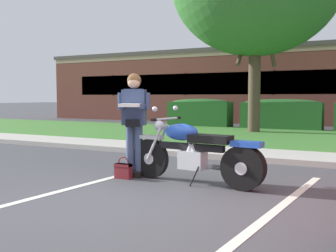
{
  "coord_description": "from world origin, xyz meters",
  "views": [
    {
      "loc": [
        2.59,
        -4.41,
        1.32
      ],
      "look_at": [
        -0.35,
        1.29,
        0.85
      ],
      "focal_mm": 42.48,
      "sensor_mm": 36.0,
      "label": 1
    }
  ],
  "objects": [
    {
      "name": "curb_strip",
      "position": [
        0.0,
        3.51,
        0.06
      ],
      "size": [
        60.0,
        0.2,
        0.12
      ],
      "primitive_type": "cube",
      "color": "#B7B2A8",
      "rests_on": "ground"
    },
    {
      "name": "brick_building",
      "position": [
        -1.58,
        18.76,
        1.92
      ],
      "size": [
        27.25,
        8.47,
        3.83
      ],
      "color": "brown",
      "rests_on": "ground"
    },
    {
      "name": "stall_stripe_1",
      "position": [
        1.63,
        0.2,
        0.0
      ],
      "size": [
        0.5,
        4.39,
        0.01
      ],
      "primitive_type": "cube",
      "rotation": [
        0.0,
        0.0,
        -0.09
      ],
      "color": "silver",
      "rests_on": "ground"
    },
    {
      "name": "handbag",
      "position": [
        -0.97,
        0.91,
        0.14
      ],
      "size": [
        0.28,
        0.13,
        0.36
      ],
      "color": "maroon",
      "rests_on": "ground"
    },
    {
      "name": "ground_plane",
      "position": [
        0.0,
        0.0,
        0.0
      ],
      "size": [
        140.0,
        140.0,
        0.0
      ],
      "primitive_type": "plane",
      "color": "#424247"
    },
    {
      "name": "stall_stripe_0",
      "position": [
        -1.23,
        0.2,
        0.0
      ],
      "size": [
        0.5,
        4.39,
        0.01
      ],
      "primitive_type": "cube",
      "rotation": [
        0.0,
        0.0,
        -0.09
      ],
      "color": "silver",
      "rests_on": "ground"
    },
    {
      "name": "concrete_walk",
      "position": [
        0.0,
        4.36,
        0.04
      ],
      "size": [
        60.0,
        1.5,
        0.08
      ],
      "primitive_type": "cube",
      "color": "#B7B2A8",
      "rests_on": "ground"
    },
    {
      "name": "rider_person",
      "position": [
        -0.88,
        1.11,
        1.01
      ],
      "size": [
        0.56,
        0.66,
        1.7
      ],
      "color": "black",
      "rests_on": "ground"
    },
    {
      "name": "motorcycle",
      "position": [
        0.28,
        1.09,
        0.48
      ],
      "size": [
        2.24,
        0.82,
        1.18
      ],
      "color": "black",
      "rests_on": "ground"
    },
    {
      "name": "hedge_center_left",
      "position": [
        -0.67,
        11.84,
        0.65
      ],
      "size": [
        3.15,
        0.9,
        1.24
      ],
      "color": "#235623",
      "rests_on": "ground"
    },
    {
      "name": "grass_lawn",
      "position": [
        0.0,
        8.35,
        0.03
      ],
      "size": [
        60.0,
        6.49,
        0.06
      ],
      "primitive_type": "cube",
      "color": "#3D752D",
      "rests_on": "ground"
    },
    {
      "name": "hedge_left",
      "position": [
        -4.2,
        11.84,
        0.65
      ],
      "size": [
        2.8,
        0.9,
        1.24
      ],
      "color": "#235623",
      "rests_on": "ground"
    }
  ]
}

